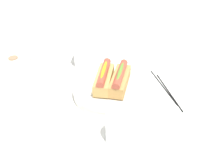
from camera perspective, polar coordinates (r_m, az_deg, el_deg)
ground_plane at (r=0.81m, az=-0.60°, el=-4.40°), size 2.40×2.40×0.00m
serving_bowl at (r=0.81m, az=0.00°, el=-2.15°), size 0.27×0.27×0.04m
hotdog_front at (r=0.78m, az=1.99°, el=0.29°), size 0.16×0.09×0.06m
hotdog_back at (r=0.79m, az=-1.97°, el=0.64°), size 0.16×0.08×0.06m
water_glass at (r=0.65m, az=1.48°, el=-12.14°), size 0.07×0.07×0.09m
paper_towel_roll at (r=0.87m, az=-22.07°, el=1.20°), size 0.11×0.11×0.13m
napkin_box at (r=0.97m, az=-7.33°, el=8.20°), size 0.12×0.07×0.15m
chopstick_near at (r=0.87m, az=12.39°, el=-1.50°), size 0.22×0.04×0.01m
chopstick_far at (r=0.86m, az=13.70°, el=-2.65°), size 0.22×0.03×0.01m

